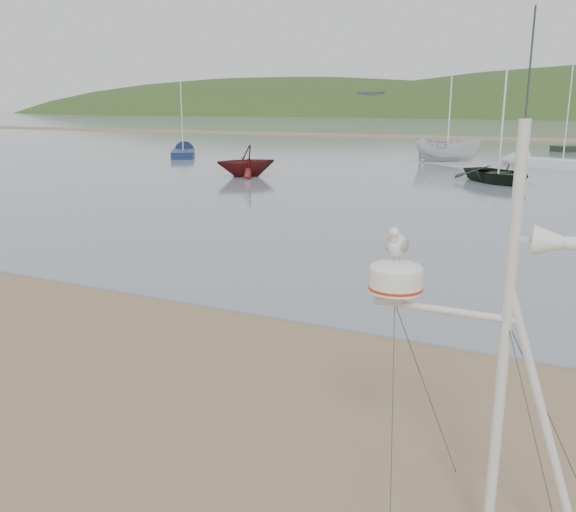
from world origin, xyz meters
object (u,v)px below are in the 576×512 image
at_px(boat_red, 246,147).
at_px(boat_white, 449,128).
at_px(boat_dark, 501,138).
at_px(sailboat_white_near, 533,162).
at_px(mast_rig, 488,437).
at_px(sailboat_blue_near, 184,152).

distance_m(boat_red, boat_white, 14.95).
relative_size(boat_dark, sailboat_white_near, 0.62).
relative_size(boat_dark, boat_red, 1.38).
xyz_separation_m(boat_dark, boat_white, (-4.53, 9.05, 0.15)).
bearing_deg(mast_rig, sailboat_white_near, 94.15).
xyz_separation_m(mast_rig, boat_white, (-8.12, 36.78, 1.33)).
height_order(mast_rig, boat_dark, mast_rig).
bearing_deg(sailboat_white_near, boat_red, -135.26).
bearing_deg(mast_rig, boat_dark, 97.37).
relative_size(mast_rig, boat_red, 1.42).
relative_size(boat_dark, boat_white, 0.94).
bearing_deg(boat_white, sailboat_blue_near, 108.36).
height_order(boat_red, sailboat_blue_near, sailboat_blue_near).
relative_size(boat_red, sailboat_white_near, 0.45).
xyz_separation_m(boat_dark, boat_red, (-13.02, -3.23, -0.62)).
height_order(boat_white, sailboat_blue_near, sailboat_blue_near).
xyz_separation_m(boat_dark, sailboat_white_near, (0.81, 10.48, -2.00)).
height_order(mast_rig, sailboat_white_near, sailboat_white_near).
relative_size(boat_red, sailboat_blue_near, 0.50).
bearing_deg(boat_white, mast_rig, -153.62).
relative_size(boat_dark, sailboat_blue_near, 0.69).
bearing_deg(boat_red, boat_dark, 57.18).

